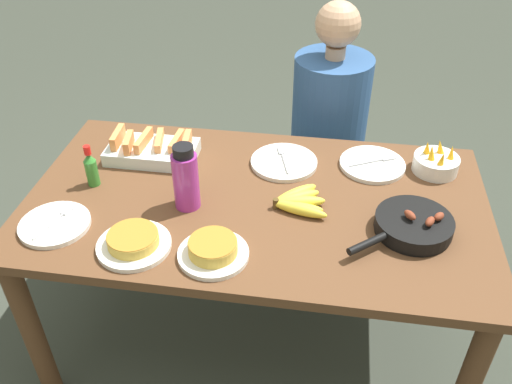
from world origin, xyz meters
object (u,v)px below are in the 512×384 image
object	(u,v)px
skillet	(413,225)
frittata_plate_side	(133,242)
banana_bunch	(297,201)
melon_tray	(152,150)
hot_sauce_bottle	(91,168)
water_bottle	(186,178)
person_figure	(326,151)
empty_plate_near_front	(372,164)
empty_plate_far_right	(55,224)
empty_plate_far_left	(284,162)
frittata_plate_center	(213,250)
fruit_bowl_mango	(436,163)

from	to	relation	value
skillet	frittata_plate_side	world-z (taller)	skillet
banana_bunch	skillet	distance (m)	0.37
melon_tray	hot_sauce_bottle	distance (m)	0.25
water_bottle	person_figure	size ratio (longest dim) A/B	0.20
banana_bunch	empty_plate_near_front	distance (m)	0.37
person_figure	frittata_plate_side	bearing A→B (deg)	-118.63
empty_plate_near_front	person_figure	bearing A→B (deg)	110.60
empty_plate_near_front	water_bottle	xyz separation A→B (m)	(-0.61, -0.32, 0.10)
empty_plate_far_right	water_bottle	bearing A→B (deg)	23.65
water_bottle	empty_plate_far_left	bearing A→B (deg)	45.27
frittata_plate_center	empty_plate_far_right	bearing A→B (deg)	173.81
empty_plate_far_right	empty_plate_far_left	bearing A→B (deg)	34.25
skillet	empty_plate_near_front	world-z (taller)	skillet
skillet	fruit_bowl_mango	size ratio (longest dim) A/B	2.02
person_figure	water_bottle	bearing A→B (deg)	-119.41
hot_sauce_bottle	water_bottle	bearing A→B (deg)	-10.11
melon_tray	frittata_plate_center	bearing A→B (deg)	-55.31
empty_plate_near_front	hot_sauce_bottle	xyz separation A→B (m)	(-0.96, -0.26, 0.06)
empty_plate_far_left	fruit_bowl_mango	xyz separation A→B (m)	(0.54, 0.04, 0.03)
fruit_bowl_mango	empty_plate_far_right	bearing A→B (deg)	-157.68
melon_tray	frittata_plate_side	xyz separation A→B (m)	(0.09, -0.48, -0.01)
fruit_bowl_mango	person_figure	size ratio (longest dim) A/B	0.14
frittata_plate_side	empty_plate_far_right	xyz separation A→B (m)	(-0.28, 0.06, -0.01)
empty_plate_far_right	fruit_bowl_mango	bearing A→B (deg)	22.32
empty_plate_near_front	water_bottle	distance (m)	0.70
empty_plate_near_front	fruit_bowl_mango	size ratio (longest dim) A/B	1.48
empty_plate_far_right	water_bottle	distance (m)	0.44
melon_tray	empty_plate_far_right	size ratio (longest dim) A/B	1.47
empty_plate_near_front	person_figure	distance (m)	0.54
skillet	frittata_plate_center	world-z (taller)	skillet
banana_bunch	person_figure	xyz separation A→B (m)	(0.08, 0.73, -0.26)
person_figure	empty_plate_near_front	bearing A→B (deg)	-69.40
melon_tray	person_figure	size ratio (longest dim) A/B	0.28
banana_bunch	fruit_bowl_mango	size ratio (longest dim) A/B	1.21
frittata_plate_side	water_bottle	size ratio (longest dim) A/B	0.98
banana_bunch	frittata_plate_center	distance (m)	0.35
banana_bunch	empty_plate_far_left	xyz separation A→B (m)	(-0.07, 0.24, -0.01)
skillet	fruit_bowl_mango	distance (m)	0.37
banana_bunch	empty_plate_far_right	bearing A→B (deg)	-163.71
melon_tray	skillet	bearing A→B (deg)	-17.19
empty_plate_far_right	water_bottle	xyz separation A→B (m)	(0.39, 0.17, 0.10)
frittata_plate_side	empty_plate_far_left	distance (m)	0.65
empty_plate_far_left	water_bottle	xyz separation A→B (m)	(-0.29, -0.29, 0.10)
empty_plate_near_front	banana_bunch	bearing A→B (deg)	-132.08
banana_bunch	fruit_bowl_mango	bearing A→B (deg)	30.88
hot_sauce_bottle	person_figure	world-z (taller)	person_figure
hot_sauce_bottle	frittata_plate_center	bearing A→B (deg)	-30.67
empty_plate_far_left	water_bottle	size ratio (longest dim) A/B	1.07
hot_sauce_bottle	person_figure	xyz separation A→B (m)	(0.79, 0.71, -0.30)
frittata_plate_side	empty_plate_far_right	bearing A→B (deg)	168.83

